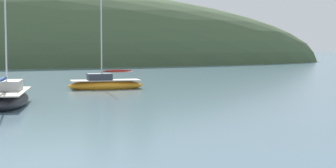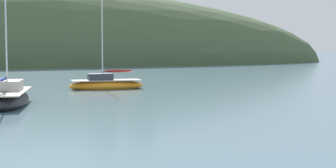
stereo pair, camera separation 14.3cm
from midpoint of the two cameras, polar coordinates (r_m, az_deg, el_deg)
sailboat_yellow_far at (r=39.44m, az=-6.82°, el=-0.02°), size 5.51×2.02×6.67m
sailboat_black_sloop at (r=29.81m, az=-16.94°, el=-1.45°), size 3.20×6.76×8.51m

